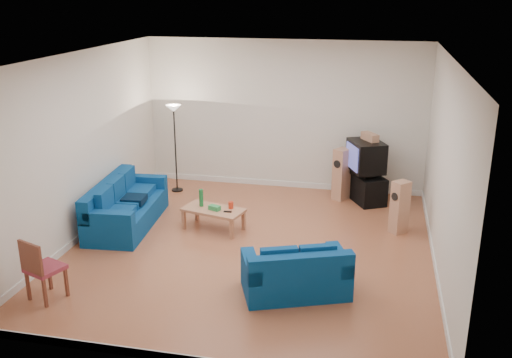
% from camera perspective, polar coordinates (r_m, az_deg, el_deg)
% --- Properties ---
extents(room, '(6.01, 6.51, 3.21)m').
position_cam_1_polar(room, '(9.20, -0.53, 1.85)').
color(room, brown).
rests_on(room, ground).
extents(sofa_three_seat, '(1.12, 2.25, 0.84)m').
position_cam_1_polar(sofa_three_seat, '(10.81, -13.06, -2.96)').
color(sofa_three_seat, navy).
rests_on(sofa_three_seat, ground).
extents(sofa_loveseat, '(1.68, 1.31, 0.74)m').
position_cam_1_polar(sofa_loveseat, '(8.27, 4.04, -9.68)').
color(sofa_loveseat, navy).
rests_on(sofa_loveseat, ground).
extents(coffee_table, '(1.20, 0.80, 0.40)m').
position_cam_1_polar(coffee_table, '(10.37, -4.28, -3.26)').
color(coffee_table, tan).
rests_on(coffee_table, ground).
extents(bottle, '(0.09, 0.09, 0.32)m').
position_cam_1_polar(bottle, '(10.43, -5.50, -1.88)').
color(bottle, '#197233').
rests_on(bottle, coffee_table).
extents(tissue_box, '(0.23, 0.18, 0.08)m').
position_cam_1_polar(tissue_box, '(10.27, -4.17, -2.89)').
color(tissue_box, green).
rests_on(tissue_box, coffee_table).
extents(red_canister, '(0.11, 0.11, 0.13)m').
position_cam_1_polar(red_canister, '(10.32, -2.53, -2.63)').
color(red_canister, red).
rests_on(red_canister, coffee_table).
extents(remote, '(0.15, 0.05, 0.02)m').
position_cam_1_polar(remote, '(10.18, -2.85, -3.27)').
color(remote, black).
rests_on(remote, coffee_table).
extents(tv_stand, '(0.89, 1.06, 0.57)m').
position_cam_1_polar(tv_stand, '(11.95, 10.95, -0.88)').
color(tv_stand, black).
rests_on(tv_stand, ground).
extents(av_receiver, '(0.58, 0.58, 0.11)m').
position_cam_1_polar(av_receiver, '(11.80, 10.77, 0.60)').
color(av_receiver, black).
rests_on(av_receiver, tv_stand).
extents(television, '(0.85, 0.96, 0.61)m').
position_cam_1_polar(television, '(11.69, 10.92, 2.27)').
color(television, black).
rests_on(television, av_receiver).
extents(centre_speaker, '(0.38, 0.45, 0.15)m').
position_cam_1_polar(centre_speaker, '(11.68, 11.32, 4.16)').
color(centre_speaker, tan).
rests_on(centre_speaker, television).
extents(speaker_left, '(0.38, 0.40, 1.08)m').
position_cam_1_polar(speaker_left, '(11.88, 8.54, 0.47)').
color(speaker_left, tan).
rests_on(speaker_left, ground).
extents(speaker_right, '(0.36, 0.36, 0.97)m').
position_cam_1_polar(speaker_right, '(10.47, 14.17, -2.74)').
color(speaker_right, tan).
rests_on(speaker_right, ground).
extents(floor_lamp, '(0.32, 0.32, 1.89)m').
position_cam_1_polar(floor_lamp, '(12.11, -8.19, 5.82)').
color(floor_lamp, black).
rests_on(floor_lamp, ground).
extents(dining_chair, '(0.57, 0.57, 0.93)m').
position_cam_1_polar(dining_chair, '(8.53, -20.74, -8.22)').
color(dining_chair, brown).
rests_on(dining_chair, ground).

